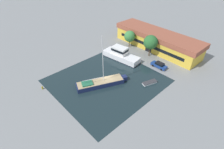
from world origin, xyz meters
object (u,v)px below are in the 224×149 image
Objects in this scene: warehouse_building at (157,40)px; parked_car at (159,65)px; quay_tree_by_water at (130,36)px; quay_tree_near_building at (151,42)px; sailboat_moored at (101,83)px; small_dinghy at (150,83)px; motor_cruiser at (121,55)px.

parked_car is (7.86, -9.56, -2.09)m from warehouse_building.
quay_tree_near_building is at bearing -1.22° from quay_tree_by_water.
quay_tree_by_water is at bearing 138.00° from sailboat_moored.
parked_car is 8.43m from small_dinghy.
parked_car reaches higher than small_dinghy.
quay_tree_by_water is (-7.05, -5.93, 0.92)m from warehouse_building.
quay_tree_by_water is 23.34m from sailboat_moored.
parked_car is at bearing -74.68° from motor_cruiser.
sailboat_moored is 1.06× the size of motor_cruiser.
warehouse_building reaches higher than parked_car.
warehouse_building is at bearing 40.10° from quay_tree_by_water.
sailboat_moored is at bearing 68.05° from small_dinghy.
sailboat_moored reaches higher than parked_car.
parked_car is 11.93m from motor_cruiser.
quay_tree_by_water is at bearing 76.60° from parked_car.
parked_car is at bearing -29.15° from quay_tree_near_building.
quay_tree_near_building is at bearing -73.29° from warehouse_building.
warehouse_building is at bearing 105.41° from quay_tree_near_building.
parked_car is 18.31m from sailboat_moored.
sailboat_moored is 3.17× the size of small_dinghy.
motor_cruiser is 2.98× the size of small_dinghy.
sailboat_moored is 13.98m from motor_cruiser.
parked_car is 1.12× the size of small_dinghy.
quay_tree_near_building is 21.31m from sailboat_moored.
quay_tree_by_water is 15.63m from parked_car.
sailboat_moored is (2.43, -27.04, -2.18)m from warehouse_building.
quay_tree_near_building is 9.96m from motor_cruiser.
sailboat_moored is (-5.43, -17.48, -0.09)m from parked_car.
warehouse_building is 12.55m from parked_car.
sailboat_moored is at bearing -87.97° from quay_tree_near_building.
small_dinghy is at bearing 73.39° from sailboat_moored.
warehouse_building is 5.41× the size of quay_tree_by_water.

